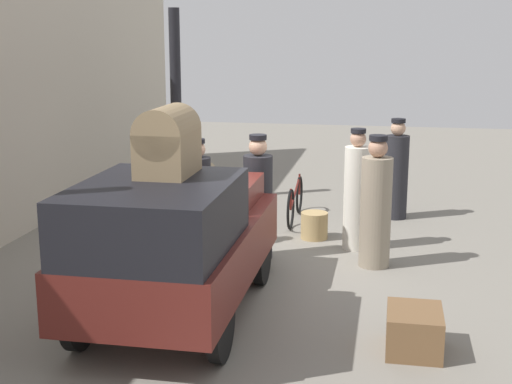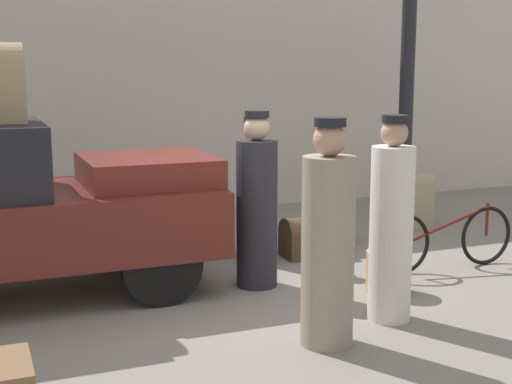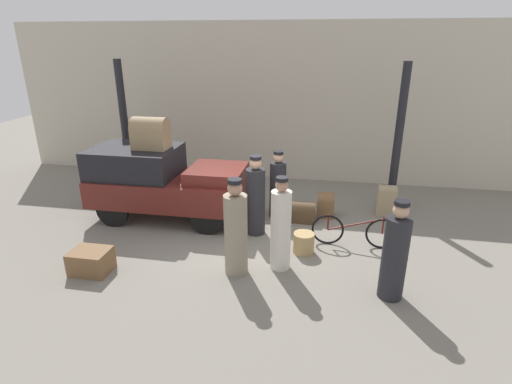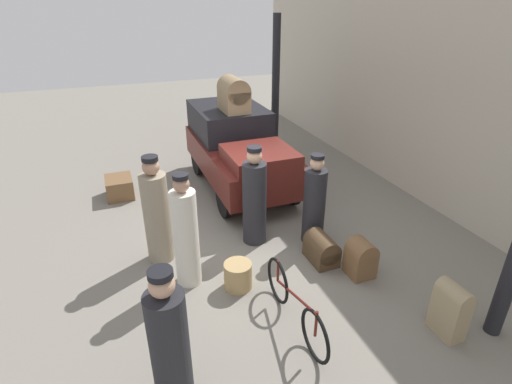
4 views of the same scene
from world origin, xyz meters
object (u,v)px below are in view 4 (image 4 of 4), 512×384
object	(u,v)px
porter_standing_middle	(254,200)
trunk_on_truck_roof	(234,95)
porter_with_bicycle	(314,203)
trunk_umber_medium	(120,187)
suitcase_black_upright	(451,308)
conductor_in_dark_uniform	(170,346)
trunk_barrel_dark	(361,257)
wicker_basket	(238,275)
bicycle	(295,305)
porter_lifting_near_truck	(186,235)
truck	(238,147)
porter_carrying_trunk	(157,214)
suitcase_small_leather	(322,249)

from	to	relation	value
porter_standing_middle	trunk_on_truck_roof	bearing A→B (deg)	169.03
porter_with_bicycle	trunk_umber_medium	xyz separation A→B (m)	(-3.02, -3.05, -0.52)
porter_standing_middle	porter_with_bicycle	world-z (taller)	porter_standing_middle
suitcase_black_upright	trunk_umber_medium	bearing A→B (deg)	-147.16
conductor_in_dark_uniform	trunk_barrel_dark	world-z (taller)	conductor_in_dark_uniform
wicker_basket	conductor_in_dark_uniform	xyz separation A→B (m)	(1.51, -1.22, 0.57)
bicycle	porter_standing_middle	size ratio (longest dim) A/B	0.99
porter_lifting_near_truck	suitcase_black_upright	world-z (taller)	porter_lifting_near_truck
wicker_basket	truck	bearing A→B (deg)	161.10
trunk_barrel_dark	trunk_on_truck_roof	xyz separation A→B (m)	(-3.98, -0.69, 1.71)
bicycle	trunk_umber_medium	bearing A→B (deg)	-158.82
porter_carrying_trunk	conductor_in_dark_uniform	world-z (taller)	porter_carrying_trunk
suitcase_small_leather	trunk_barrel_dark	bearing A→B (deg)	35.54
porter_lifting_near_truck	porter_with_bicycle	world-z (taller)	porter_lifting_near_truck
wicker_basket	porter_standing_middle	bearing A→B (deg)	148.23
bicycle	wicker_basket	distance (m)	1.10
suitcase_black_upright	trunk_on_truck_roof	xyz separation A→B (m)	(-5.41, -1.03, 1.62)
truck	wicker_basket	distance (m)	3.66
truck	porter_carrying_trunk	bearing A→B (deg)	-43.25
conductor_in_dark_uniform	porter_with_bicycle	world-z (taller)	conductor_in_dark_uniform
bicycle	suitcase_small_leather	distance (m)	1.55
trunk_barrel_dark	conductor_in_dark_uniform	bearing A→B (deg)	-70.05
porter_standing_middle	suitcase_small_leather	world-z (taller)	porter_standing_middle
wicker_basket	suitcase_small_leather	bearing A→B (deg)	95.26
trunk_on_truck_roof	bicycle	bearing A→B (deg)	-9.01
wicker_basket	trunk_umber_medium	distance (m)	4.02
porter_standing_middle	conductor_in_dark_uniform	size ratio (longest dim) A/B	1.03
porter_standing_middle	trunk_umber_medium	xyz separation A→B (m)	(-2.67, -2.09, -0.59)
porter_standing_middle	porter_lifting_near_truck	distance (m)	1.50
porter_with_bicycle	suitcase_black_upright	xyz separation A→B (m)	(2.56, 0.55, -0.33)
suitcase_black_upright	trunk_umber_medium	distance (m)	6.65
truck	trunk_on_truck_roof	xyz separation A→B (m)	(-0.19, 0.00, 1.10)
porter_carrying_trunk	porter_lifting_near_truck	size ratio (longest dim) A/B	1.01
truck	porter_with_bicycle	world-z (taller)	truck
porter_with_bicycle	suitcase_small_leather	bearing A→B (deg)	-14.66
bicycle	porter_with_bicycle	size ratio (longest dim) A/B	1.08
bicycle	porter_carrying_trunk	xyz separation A→B (m)	(-2.16, -1.38, 0.48)
suitcase_small_leather	trunk_on_truck_roof	bearing A→B (deg)	-174.75
porter_standing_middle	suitcase_black_upright	size ratio (longest dim) A/B	2.31
suitcase_small_leather	porter_with_bicycle	bearing A→B (deg)	165.34
porter_with_bicycle	suitcase_small_leather	size ratio (longest dim) A/B	2.75
bicycle	suitcase_small_leather	xyz separation A→B (m)	(-1.14, 1.05, -0.12)
wicker_basket	porter_standing_middle	xyz separation A→B (m)	(-1.10, 0.68, 0.59)
wicker_basket	trunk_on_truck_roof	bearing A→B (deg)	162.06
trunk_on_truck_roof	porter_carrying_trunk	bearing A→B (deg)	-40.88
conductor_in_dark_uniform	suitcase_black_upright	bearing A→B (deg)	84.83
truck	suitcase_small_leather	size ratio (longest dim) A/B	6.07
bicycle	trunk_on_truck_roof	world-z (taller)	trunk_on_truck_roof
wicker_basket	suitcase_small_leather	distance (m)	1.49
wicker_basket	trunk_barrel_dark	size ratio (longest dim) A/B	0.68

